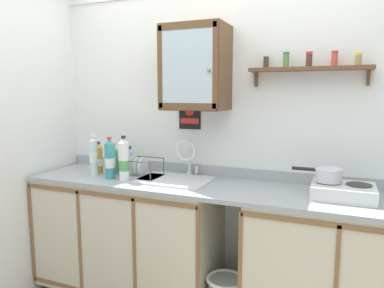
# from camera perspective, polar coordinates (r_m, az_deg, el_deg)

# --- Properties ---
(back_wall) EXTENTS (3.41, 0.07, 2.43)m
(back_wall) POSITION_cam_1_polar(r_m,az_deg,el_deg) (2.76, 5.17, 0.16)
(back_wall) COLOR white
(back_wall) RESTS_ON ground
(lower_cabinet_run) EXTENTS (1.43, 0.59, 0.94)m
(lower_cabinet_run) POSITION_cam_1_polar(r_m,az_deg,el_deg) (2.97, -10.03, -14.44)
(lower_cabinet_run) COLOR black
(lower_cabinet_run) RESTS_ON ground
(lower_cabinet_run_right) EXTENTS (1.11, 0.59, 0.94)m
(lower_cabinet_run_right) POSITION_cam_1_polar(r_m,az_deg,el_deg) (2.56, 21.94, -18.75)
(lower_cabinet_run_right) COLOR black
(lower_cabinet_run_right) RESTS_ON ground
(countertop) EXTENTS (2.77, 0.61, 0.03)m
(countertop) POSITION_cam_1_polar(r_m,az_deg,el_deg) (2.52, 2.91, -6.89)
(countertop) COLOR #9EA3A8
(countertop) RESTS_ON lower_cabinet_run
(backsplash) EXTENTS (2.77, 0.02, 0.08)m
(backsplash) POSITION_cam_1_polar(r_m,az_deg,el_deg) (2.77, 4.89, -4.39)
(backsplash) COLOR #9EA3A8
(backsplash) RESTS_ON countertop
(sink) EXTENTS (0.52, 0.44, 0.42)m
(sink) POSITION_cam_1_polar(r_m,az_deg,el_deg) (2.66, -2.59, -6.30)
(sink) COLOR silver
(sink) RESTS_ON countertop
(hot_plate_stove) EXTENTS (0.37, 0.30, 0.09)m
(hot_plate_stove) POSITION_cam_1_polar(r_m,az_deg,el_deg) (2.39, 22.89, -6.93)
(hot_plate_stove) COLOR silver
(hot_plate_stove) RESTS_ON countertop
(saucepan) EXTENTS (0.31, 0.17, 0.09)m
(saucepan) POSITION_cam_1_polar(r_m,az_deg,el_deg) (2.39, 20.79, -4.53)
(saucepan) COLOR silver
(saucepan) RESTS_ON hot_plate_stove
(bottle_detergent_teal_0) EXTENTS (0.08, 0.08, 0.32)m
(bottle_detergent_teal_0) POSITION_cam_1_polar(r_m,az_deg,el_deg) (2.75, -12.92, -2.44)
(bottle_detergent_teal_0) COLOR teal
(bottle_detergent_teal_0) RESTS_ON countertop
(bottle_water_clear_1) EXTENTS (0.06, 0.06, 0.32)m
(bottle_water_clear_1) POSITION_cam_1_polar(r_m,az_deg,el_deg) (2.87, -15.40, -1.95)
(bottle_water_clear_1) COLOR silver
(bottle_water_clear_1) RESTS_ON countertop
(bottle_water_blue_2) EXTENTS (0.06, 0.06, 0.22)m
(bottle_water_blue_2) POSITION_cam_1_polar(r_m,az_deg,el_deg) (2.86, -9.85, -2.74)
(bottle_water_blue_2) COLOR #8CB7E0
(bottle_water_blue_2) RESTS_ON countertop
(bottle_juice_amber_3) EXTENTS (0.06, 0.06, 0.25)m
(bottle_juice_amber_3) POSITION_cam_1_polar(r_m,az_deg,el_deg) (2.97, -14.59, -2.35)
(bottle_juice_amber_3) COLOR gold
(bottle_juice_amber_3) RESTS_ON countertop
(bottle_soda_green_4) EXTENTS (0.08, 0.08, 0.24)m
(bottle_soda_green_4) POSITION_cam_1_polar(r_m,az_deg,el_deg) (2.92, -12.39, -2.55)
(bottle_soda_green_4) COLOR #4CB266
(bottle_soda_green_4) RESTS_ON countertop
(bottle_opaque_white_5) EXTENTS (0.08, 0.08, 0.33)m
(bottle_opaque_white_5) POSITION_cam_1_polar(r_m,az_deg,el_deg) (2.67, -10.77, -2.60)
(bottle_opaque_white_5) COLOR white
(bottle_opaque_white_5) RESTS_ON countertop
(dish_rack) EXTENTS (0.29, 0.23, 0.16)m
(dish_rack) POSITION_cam_1_polar(r_m,az_deg,el_deg) (2.77, -8.24, -4.42)
(dish_rack) COLOR #B2B2B7
(dish_rack) RESTS_ON countertop
(mug) EXTENTS (0.13, 0.09, 0.11)m
(mug) POSITION_cam_1_polar(r_m,az_deg,el_deg) (2.89, -9.62, -3.67)
(mug) COLOR #337259
(mug) RESTS_ON countertop
(wall_cabinet) EXTENTS (0.45, 0.35, 0.60)m
(wall_cabinet) POSITION_cam_1_polar(r_m,az_deg,el_deg) (2.62, 0.58, 11.98)
(wall_cabinet) COLOR brown
(spice_shelf) EXTENTS (0.78, 0.14, 0.23)m
(spice_shelf) POSITION_cam_1_polar(r_m,az_deg,el_deg) (2.53, 18.08, 11.53)
(spice_shelf) COLOR brown
(warning_sign) EXTENTS (0.18, 0.01, 0.23)m
(warning_sign) POSITION_cam_1_polar(r_m,az_deg,el_deg) (2.81, -0.36, 4.75)
(warning_sign) COLOR black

